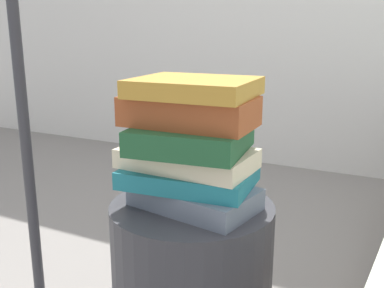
{
  "coord_description": "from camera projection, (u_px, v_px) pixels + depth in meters",
  "views": [
    {
      "loc": [
        0.42,
        -0.85,
        0.88
      ],
      "look_at": [
        0.0,
        0.0,
        0.64
      ],
      "focal_mm": 42.19,
      "sensor_mm": 36.0,
      "label": 1
    }
  ],
  "objects": [
    {
      "name": "book_teal",
      "position": [
        188.0,
        176.0,
        1.0
      ],
      "size": [
        0.3,
        0.21,
        0.04
      ],
      "primitive_type": "cube",
      "rotation": [
        0.0,
        0.0,
        0.09
      ],
      "color": "#1E727F",
      "rests_on": "book_slate"
    },
    {
      "name": "book_rust",
      "position": [
        190.0,
        111.0,
        0.97
      ],
      "size": [
        0.28,
        0.16,
        0.06
      ],
      "primitive_type": "cube",
      "rotation": [
        0.0,
        0.0,
        0.02
      ],
      "color": "#994723",
      "rests_on": "book_forest"
    },
    {
      "name": "book_slate",
      "position": [
        195.0,
        197.0,
        1.0
      ],
      "size": [
        0.29,
        0.2,
        0.05
      ],
      "primitive_type": "cube",
      "rotation": [
        0.0,
        0.0,
        -0.17
      ],
      "color": "slate",
      "rests_on": "side_table"
    },
    {
      "name": "book_forest",
      "position": [
        192.0,
        138.0,
        0.97
      ],
      "size": [
        0.26,
        0.24,
        0.05
      ],
      "primitive_type": "cube",
      "rotation": [
        0.0,
        0.0,
        0.12
      ],
      "color": "#1E512D",
      "rests_on": "book_cream"
    },
    {
      "name": "book_ochre",
      "position": [
        193.0,
        87.0,
        0.96
      ],
      "size": [
        0.26,
        0.22,
        0.04
      ],
      "primitive_type": "cube",
      "rotation": [
        0.0,
        0.0,
        0.05
      ],
      "color": "#B7842D",
      "rests_on": "book_rust"
    },
    {
      "name": "book_cream",
      "position": [
        188.0,
        158.0,
        1.0
      ],
      "size": [
        0.29,
        0.17,
        0.04
      ],
      "primitive_type": "cube",
      "rotation": [
        0.0,
        0.0,
        -0.03
      ],
      "color": "beige",
      "rests_on": "book_teal"
    }
  ]
}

